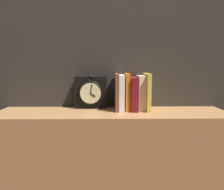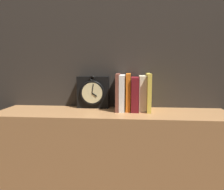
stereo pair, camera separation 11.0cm
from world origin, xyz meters
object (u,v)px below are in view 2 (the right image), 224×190
at_px(book_slot0_brown, 118,92).
at_px(book_slot3_maroon, 135,94).
at_px(book_slot4_cream, 142,93).
at_px(clock, 93,92).
at_px(book_slot2_orange, 128,92).
at_px(book_slot5_yellow, 148,92).
at_px(book_slot1_white, 122,93).

height_order(book_slot0_brown, book_slot3_maroon, book_slot0_brown).
distance_m(book_slot3_maroon, book_slot4_cream, 0.04).
distance_m(clock, book_slot4_cream, 0.27).
relative_size(book_slot2_orange, book_slot5_yellow, 0.99).
height_order(clock, book_slot5_yellow, book_slot5_yellow).
distance_m(clock, book_slot3_maroon, 0.23).
bearing_deg(book_slot2_orange, clock, 168.41).
height_order(clock, book_slot3_maroon, clock).
relative_size(clock, book_slot3_maroon, 1.04).
distance_m(book_slot1_white, book_slot2_orange, 0.03).
distance_m(book_slot2_orange, book_slot3_maroon, 0.04).
xyz_separation_m(clock, book_slot1_white, (0.16, -0.05, 0.01)).
relative_size(book_slot3_maroon, book_slot4_cream, 0.96).
distance_m(book_slot3_maroon, book_slot5_yellow, 0.07).
bearing_deg(book_slot2_orange, book_slot3_maroon, -9.22).
distance_m(book_slot2_orange, book_slot5_yellow, 0.10).
height_order(clock, book_slot1_white, book_slot1_white).
xyz_separation_m(clock, book_slot3_maroon, (0.23, -0.05, -0.00)).
distance_m(book_slot0_brown, book_slot1_white, 0.02).
relative_size(book_slot1_white, book_slot3_maroon, 1.07).
bearing_deg(book_slot5_yellow, book_slot1_white, 179.06).
bearing_deg(book_slot5_yellow, clock, 171.04).
height_order(book_slot1_white, book_slot2_orange, book_slot2_orange).
distance_m(book_slot2_orange, book_slot4_cream, 0.07).
distance_m(book_slot0_brown, book_slot4_cream, 0.13).
relative_size(book_slot0_brown, book_slot3_maroon, 1.11).
bearing_deg(book_slot3_maroon, book_slot4_cream, 14.32).
distance_m(clock, book_slot1_white, 0.17).
relative_size(book_slot1_white, book_slot4_cream, 1.02).
bearing_deg(book_slot0_brown, book_slot3_maroon, -0.75).
bearing_deg(book_slot0_brown, book_slot5_yellow, -1.00).
distance_m(clock, book_slot0_brown, 0.15).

